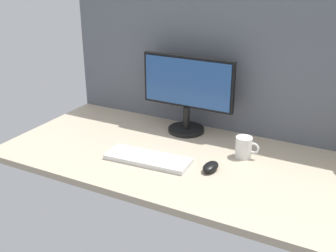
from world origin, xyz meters
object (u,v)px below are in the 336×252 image
mouse (211,167)px  monitor (187,90)px  mug_ceramic_white (244,147)px  keyboard (148,159)px

mouse → monitor: bearing=131.9°
monitor → mug_ceramic_white: size_ratio=4.45×
mouse → mug_ceramic_white: mug_ceramic_white is taller
monitor → keyboard: monitor is taller
keyboard → mouse: (27.20, 4.49, 0.70)cm
monitor → mouse: 46.86cm
mouse → mug_ceramic_white: (7.94, 18.49, 2.98)cm
mouse → mug_ceramic_white: size_ratio=0.91×
mouse → keyboard: bearing=-167.5°
mug_ceramic_white → keyboard: bearing=-146.8°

